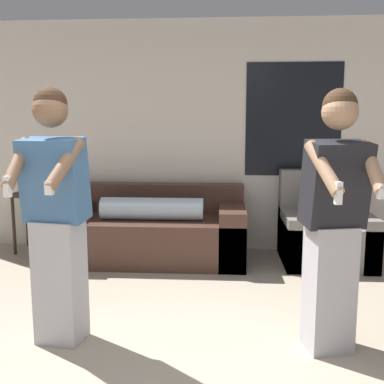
# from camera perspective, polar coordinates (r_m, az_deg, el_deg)

# --- Properties ---
(wall_back) EXTENTS (6.22, 0.07, 2.70)m
(wall_back) POSITION_cam_1_polar(r_m,az_deg,el_deg) (5.38, 0.28, 7.06)
(wall_back) COLOR silver
(wall_back) RESTS_ON ground_plane
(couch) EXTENTS (2.00, 0.94, 0.81)m
(couch) POSITION_cam_1_polar(r_m,az_deg,el_deg) (5.05, -4.79, -5.02)
(couch) COLOR #472D23
(couch) RESTS_ON ground_plane
(armchair) EXTENTS (0.93, 0.86, 0.99)m
(armchair) POSITION_cam_1_polar(r_m,az_deg,el_deg) (5.15, 16.50, -4.92)
(armchair) COLOR slate
(armchair) RESTS_ON ground_plane
(side_table) EXTENTS (0.50, 0.44, 0.86)m
(side_table) POSITION_cam_1_polar(r_m,az_deg,el_deg) (5.61, -19.15, -1.25)
(side_table) COLOR #332319
(side_table) RESTS_ON ground_plane
(person_left) EXTENTS (0.47, 0.53, 1.74)m
(person_left) POSITION_cam_1_polar(r_m,az_deg,el_deg) (3.15, -16.89, -2.84)
(person_left) COLOR #B2B2B7
(person_left) RESTS_ON ground_plane
(person_right) EXTENTS (0.46, 0.54, 1.72)m
(person_right) POSITION_cam_1_polar(r_m,az_deg,el_deg) (3.04, 17.55, -3.38)
(person_right) COLOR #B2B2B7
(person_right) RESTS_ON ground_plane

